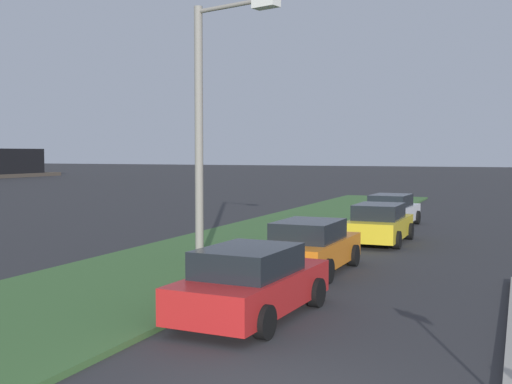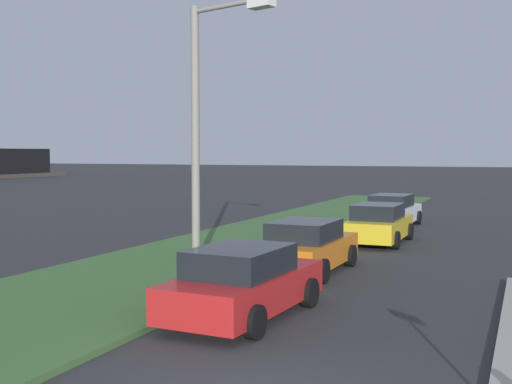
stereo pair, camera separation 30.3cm
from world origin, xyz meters
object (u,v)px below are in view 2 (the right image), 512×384
object	(u,v)px
parked_car_red	(243,283)
parked_car_white	(392,211)
parked_car_orange	(306,247)
parked_car_yellow	(379,224)
streetlight	(204,117)

from	to	relation	value
parked_car_red	parked_car_white	bearing A→B (deg)	4.37
parked_car_orange	parked_car_red	bearing A→B (deg)	-174.79
parked_car_red	parked_car_orange	xyz separation A→B (m)	(5.23, 0.41, 0.00)
parked_car_orange	parked_car_yellow	xyz separation A→B (m)	(6.56, -0.62, 0.00)
parked_car_white	streetlight	xyz separation A→B (m)	(-13.02, 2.77, 3.67)
parked_car_red	streetlight	world-z (taller)	streetlight
parked_car_yellow	parked_car_white	bearing A→B (deg)	6.26
parked_car_white	parked_car_orange	bearing A→B (deg)	-177.54
parked_car_red	parked_car_yellow	xyz separation A→B (m)	(11.79, -0.21, 0.00)
parked_car_yellow	parked_car_white	size ratio (longest dim) A/B	0.98
parked_car_red	parked_car_yellow	distance (m)	11.79
parked_car_red	parked_car_white	xyz separation A→B (m)	(17.34, 0.39, 0.00)
parked_car_orange	parked_car_white	distance (m)	12.12
parked_car_orange	streetlight	world-z (taller)	streetlight
parked_car_orange	parked_car_yellow	world-z (taller)	same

